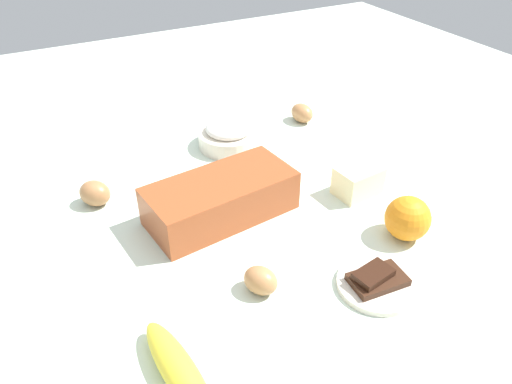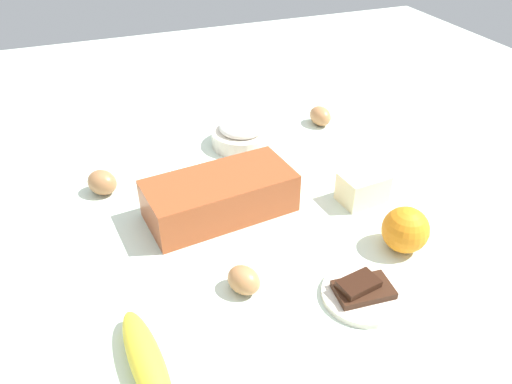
# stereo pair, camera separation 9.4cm
# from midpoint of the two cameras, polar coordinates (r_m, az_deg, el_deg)

# --- Properties ---
(ground_plane) EXTENTS (2.40, 2.40, 0.02)m
(ground_plane) POSITION_cam_midpoint_polar(r_m,az_deg,el_deg) (0.97, 2.78, -2.51)
(ground_plane) COLOR silver
(loaf_pan) EXTENTS (0.29, 0.16, 0.08)m
(loaf_pan) POSITION_cam_midpoint_polar(r_m,az_deg,el_deg) (0.93, -1.33, -0.47)
(loaf_pan) COLOR #9E4723
(loaf_pan) RESTS_ON ground_plane
(flour_bowl) EXTENTS (0.14, 0.14, 0.07)m
(flour_bowl) POSITION_cam_midpoint_polar(r_m,az_deg,el_deg) (1.17, 0.68, 6.75)
(flour_bowl) COLOR silver
(flour_bowl) RESTS_ON ground_plane
(banana) EXTENTS (0.06, 0.19, 0.04)m
(banana) POSITION_cam_midpoint_polar(r_m,az_deg,el_deg) (0.70, -8.67, -19.13)
(banana) COLOR yellow
(banana) RESTS_ON ground_plane
(orange_fruit) EXTENTS (0.08, 0.08, 0.08)m
(orange_fruit) POSITION_cam_midpoint_polar(r_m,az_deg,el_deg) (0.90, 19.90, -4.27)
(orange_fruit) COLOR orange
(orange_fruit) RESTS_ON ground_plane
(butter_block) EXTENTS (0.10, 0.07, 0.06)m
(butter_block) POSITION_cam_midpoint_polar(r_m,az_deg,el_deg) (1.01, 14.97, 0.36)
(butter_block) COLOR #F4EDB2
(butter_block) RESTS_ON ground_plane
(egg_near_butter) EXTENTS (0.08, 0.08, 0.05)m
(egg_near_butter) POSITION_cam_midpoint_polar(r_m,az_deg,el_deg) (1.03, -15.01, 1.00)
(egg_near_butter) COLOR #A67043
(egg_near_butter) RESTS_ON ground_plane
(egg_beside_bowl) EXTENTS (0.07, 0.07, 0.04)m
(egg_beside_bowl) POSITION_cam_midpoint_polar(r_m,az_deg,el_deg) (0.79, 2.06, -10.34)
(egg_beside_bowl) COLOR #B57A4A
(egg_beside_bowl) RESTS_ON ground_plane
(egg_loose) EXTENTS (0.06, 0.07, 0.05)m
(egg_loose) POSITION_cam_midpoint_polar(r_m,az_deg,el_deg) (1.28, 9.61, 8.66)
(egg_loose) COLOR #B57A4A
(egg_loose) RESTS_ON ground_plane
(chocolate_plate) EXTENTS (0.13, 0.13, 0.03)m
(chocolate_plate) POSITION_cam_midpoint_polar(r_m,az_deg,el_deg) (0.81, 15.60, -11.32)
(chocolate_plate) COLOR silver
(chocolate_plate) RESTS_ON ground_plane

